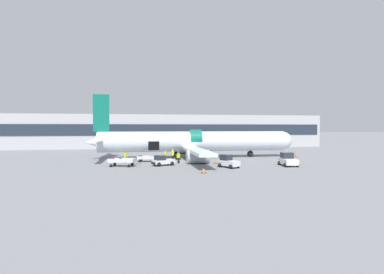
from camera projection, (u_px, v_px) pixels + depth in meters
name	position (u px, v px, depth m)	size (l,w,h in m)	color
ground_plane	(182.00, 162.00, 44.28)	(500.00, 500.00, 0.00)	slate
terminal_strip	(164.00, 131.00, 76.58)	(81.54, 9.04, 8.20)	#B2B2B7
airplane	(192.00, 142.00, 49.71)	(34.76, 31.41, 10.27)	silver
baggage_tug_lead	(228.00, 162.00, 37.83)	(2.57, 3.12, 1.64)	silver
baggage_tug_mid	(163.00, 161.00, 39.69)	(3.21, 2.40, 1.38)	silver
baggage_tug_rear	(288.00, 160.00, 39.41)	(2.33, 3.30, 1.76)	silver
baggage_cart_loading	(148.00, 159.00, 44.21)	(4.11, 2.00, 0.90)	silver
baggage_cart_queued	(121.00, 162.00, 38.78)	(4.33, 2.39, 1.16)	silver
ground_crew_loader_a	(126.00, 157.00, 42.68)	(0.47, 0.59, 1.69)	black
ground_crew_loader_b	(173.00, 155.00, 45.25)	(0.43, 0.61, 1.77)	#1E2338
ground_crew_driver	(165.00, 156.00, 44.16)	(0.44, 0.56, 1.60)	#2D2D33
ground_crew_supervisor	(179.00, 157.00, 42.25)	(0.56, 0.47, 1.61)	black
suitcase_on_tarmac_upright	(133.00, 161.00, 42.22)	(0.52, 0.41, 0.65)	#2D2D33
safety_cone_nose	(296.00, 155.00, 51.53)	(0.46, 0.46, 0.79)	black
safety_cone_engine_left	(204.00, 171.00, 33.26)	(0.58, 0.58, 0.57)	black
safety_cone_wingtip	(216.00, 161.00, 42.08)	(0.46, 0.46, 0.62)	black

